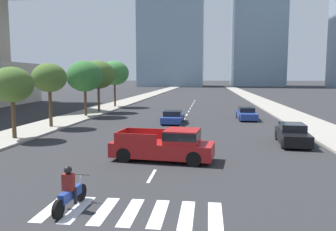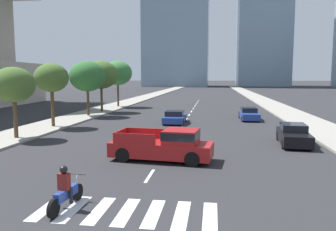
% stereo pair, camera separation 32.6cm
% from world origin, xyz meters
% --- Properties ---
extents(sidewalk_east, '(4.00, 260.00, 0.15)m').
position_xyz_m(sidewalk_east, '(11.66, 30.00, 0.07)').
color(sidewalk_east, gray).
rests_on(sidewalk_east, ground).
extents(sidewalk_west, '(4.00, 260.00, 0.15)m').
position_xyz_m(sidewalk_west, '(-11.66, 30.00, 0.07)').
color(sidewalk_west, gray).
rests_on(sidewalk_west, ground).
extents(crosswalk_near, '(5.85, 2.28, 0.01)m').
position_xyz_m(crosswalk_near, '(0.00, 4.34, 0.00)').
color(crosswalk_near, silver).
rests_on(crosswalk_near, ground).
extents(lane_divider_center, '(0.14, 50.00, 0.01)m').
position_xyz_m(lane_divider_center, '(0.00, 32.34, 0.00)').
color(lane_divider_center, silver).
rests_on(lane_divider_center, ground).
extents(motorcycle_lead, '(0.70, 2.14, 1.49)m').
position_xyz_m(motorcycle_lead, '(-2.04, 4.32, 0.58)').
color(motorcycle_lead, black).
rests_on(motorcycle_lead, ground).
extents(pickup_truck, '(5.47, 2.50, 1.67)m').
position_xyz_m(pickup_truck, '(0.34, 11.12, 0.81)').
color(pickup_truck, maroon).
rests_on(pickup_truck, ground).
extents(sedan_blue_0, '(1.91, 4.40, 1.20)m').
position_xyz_m(sedan_blue_0, '(-0.86, 25.41, 0.56)').
color(sedan_blue_0, navy).
rests_on(sedan_blue_0, ground).
extents(sedan_black_1, '(2.02, 4.43, 1.33)m').
position_xyz_m(sedan_black_1, '(7.90, 16.36, 0.62)').
color(sedan_black_1, black).
rests_on(sedan_black_1, ground).
extents(sedan_blue_2, '(1.81, 4.53, 1.24)m').
position_xyz_m(sedan_blue_2, '(6.35, 28.89, 0.58)').
color(sedan_blue_2, navy).
rests_on(sedan_blue_2, ground).
extents(street_tree_nearest, '(2.85, 2.85, 4.89)m').
position_xyz_m(street_tree_nearest, '(-10.86, 15.55, 3.81)').
color(street_tree_nearest, '#4C3823').
rests_on(street_tree_nearest, sidewalk_west).
extents(street_tree_second, '(2.87, 2.87, 5.36)m').
position_xyz_m(street_tree_second, '(-10.86, 21.00, 4.26)').
color(street_tree_second, '#4C3823').
rests_on(street_tree_second, sidewalk_west).
extents(street_tree_third, '(3.89, 3.89, 5.93)m').
position_xyz_m(street_tree_third, '(-10.86, 29.15, 4.42)').
color(street_tree_third, '#4C3823').
rests_on(street_tree_third, sidewalk_west).
extents(street_tree_fourth, '(4.03, 4.03, 6.19)m').
position_xyz_m(street_tree_fourth, '(-10.86, 33.64, 4.62)').
color(street_tree_fourth, '#4C3823').
rests_on(street_tree_fourth, sidewalk_west).
extents(street_tree_fifth, '(4.09, 4.09, 6.50)m').
position_xyz_m(street_tree_fifth, '(-10.86, 40.78, 4.90)').
color(street_tree_fifth, '#4C3823').
rests_on(street_tree_fifth, sidewalk_west).
extents(office_tower_center_skyline, '(23.71, 22.45, 83.07)m').
position_xyz_m(office_tower_center_skyline, '(25.63, 161.50, 36.94)').
color(office_tower_center_skyline, '#7A93A8').
rests_on(office_tower_center_skyline, ground).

